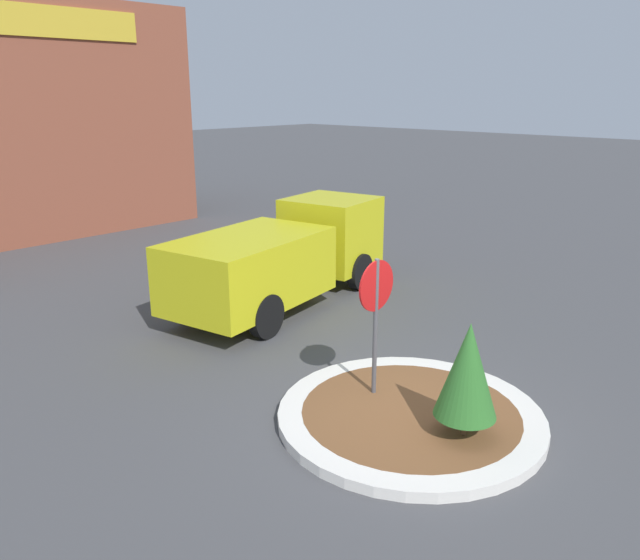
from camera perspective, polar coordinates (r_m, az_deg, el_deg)
name	(u,v)px	position (r m, az deg, el deg)	size (l,w,h in m)	color
ground_plane	(410,421)	(9.49, 8.20, -12.61)	(120.00, 120.00, 0.00)	#474749
traffic_island	(410,416)	(9.45, 8.22, -12.19)	(3.89, 3.89, 0.16)	silver
stop_sign	(376,304)	(9.31, 5.14, -2.20)	(0.78, 0.07, 2.30)	#4C4C51
island_shrub	(468,370)	(8.55, 13.35, -8.02)	(0.85, 0.85, 1.62)	brown
utility_truck	(284,255)	(13.98, -3.30, 2.34)	(6.22, 3.02, 2.13)	gold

